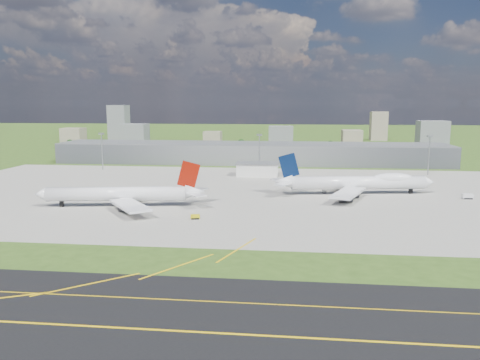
# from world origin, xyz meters

# --- Properties ---
(ground) EXTENTS (1400.00, 1400.00, 0.00)m
(ground) POSITION_xyz_m (0.00, 150.00, 0.00)
(ground) COLOR #325119
(ground) RESTS_ON ground
(taxiway) EXTENTS (1400.00, 60.00, 0.06)m
(taxiway) POSITION_xyz_m (0.00, -110.00, 0.03)
(taxiway) COLOR black
(taxiway) RESTS_ON ground
(apron) EXTENTS (360.00, 190.00, 0.08)m
(apron) POSITION_xyz_m (10.00, 40.00, 0.04)
(apron) COLOR gray
(apron) RESTS_ON ground
(terminal) EXTENTS (300.00, 42.00, 15.00)m
(terminal) POSITION_xyz_m (0.00, 165.00, 7.50)
(terminal) COLOR slate
(terminal) RESTS_ON ground
(ops_building) EXTENTS (26.00, 16.00, 8.00)m
(ops_building) POSITION_xyz_m (10.00, 100.00, 4.00)
(ops_building) COLOR silver
(ops_building) RESTS_ON ground
(mast_west) EXTENTS (3.50, 2.00, 25.90)m
(mast_west) POSITION_xyz_m (-100.00, 115.00, 17.71)
(mast_west) COLOR gray
(mast_west) RESTS_ON ground
(mast_center) EXTENTS (3.50, 2.00, 25.90)m
(mast_center) POSITION_xyz_m (10.00, 115.00, 17.71)
(mast_center) COLOR gray
(mast_center) RESTS_ON ground
(mast_east) EXTENTS (3.50, 2.00, 25.90)m
(mast_east) POSITION_xyz_m (120.00, 115.00, 17.71)
(mast_east) COLOR gray
(mast_east) RESTS_ON ground
(airliner_red_twin) EXTENTS (76.12, 58.84, 20.91)m
(airliner_red_twin) POSITION_xyz_m (-43.62, 1.87, 5.57)
(airliner_red_twin) COLOR white
(airliner_red_twin) RESTS_ON ground
(airliner_blue_quad) EXTENTS (82.70, 64.24, 21.64)m
(airliner_blue_quad) POSITION_xyz_m (65.74, 43.07, 6.01)
(airliner_blue_quad) COLOR white
(airliner_blue_quad) RESTS_ON ground
(tug_yellow) EXTENTS (4.11, 2.89, 1.84)m
(tug_yellow) POSITION_xyz_m (-6.56, -17.41, 0.96)
(tug_yellow) COLOR #CFBE0C
(tug_yellow) RESTS_ON ground
(van_white_near) EXTENTS (2.65, 4.68, 2.30)m
(van_white_near) POSITION_xyz_m (48.86, 46.10, 1.17)
(van_white_near) COLOR silver
(van_white_near) RESTS_ON ground
(van_white_far) EXTENTS (5.19, 2.71, 2.60)m
(van_white_far) POSITION_xyz_m (117.16, 36.60, 1.31)
(van_white_far) COLOR silver
(van_white_far) RESTS_ON ground
(bldg_far_w) EXTENTS (24.00, 20.00, 18.00)m
(bldg_far_w) POSITION_xyz_m (-220.00, 320.00, 9.00)
(bldg_far_w) COLOR gray
(bldg_far_w) RESTS_ON ground
(bldg_w) EXTENTS (28.00, 22.00, 24.00)m
(bldg_w) POSITION_xyz_m (-140.00, 300.00, 12.00)
(bldg_w) COLOR slate
(bldg_w) RESTS_ON ground
(bldg_cw) EXTENTS (20.00, 18.00, 14.00)m
(bldg_cw) POSITION_xyz_m (-60.00, 340.00, 7.00)
(bldg_cw) COLOR gray
(bldg_cw) RESTS_ON ground
(bldg_c) EXTENTS (26.00, 20.00, 22.00)m
(bldg_c) POSITION_xyz_m (20.00, 310.00, 11.00)
(bldg_c) COLOR slate
(bldg_c) RESTS_ON ground
(bldg_ce) EXTENTS (22.00, 24.00, 16.00)m
(bldg_ce) POSITION_xyz_m (100.00, 350.00, 8.00)
(bldg_ce) COLOR gray
(bldg_ce) RESTS_ON ground
(bldg_e) EXTENTS (30.00, 22.00, 28.00)m
(bldg_e) POSITION_xyz_m (180.00, 320.00, 14.00)
(bldg_e) COLOR slate
(bldg_e) RESTS_ON ground
(bldg_tall_w) EXTENTS (22.00, 20.00, 44.00)m
(bldg_tall_w) POSITION_xyz_m (-180.00, 360.00, 22.00)
(bldg_tall_w) COLOR slate
(bldg_tall_w) RESTS_ON ground
(bldg_tall_e) EXTENTS (20.00, 18.00, 36.00)m
(bldg_tall_e) POSITION_xyz_m (140.00, 410.00, 18.00)
(bldg_tall_e) COLOR gray
(bldg_tall_e) RESTS_ON ground
(tree_far_w) EXTENTS (7.20, 7.20, 8.80)m
(tree_far_w) POSITION_xyz_m (-200.00, 270.00, 5.18)
(tree_far_w) COLOR #382314
(tree_far_w) RESTS_ON ground
(tree_w) EXTENTS (6.75, 6.75, 8.25)m
(tree_w) POSITION_xyz_m (-110.00, 265.00, 4.86)
(tree_w) COLOR #382314
(tree_w) RESTS_ON ground
(tree_c) EXTENTS (8.10, 8.10, 9.90)m
(tree_c) POSITION_xyz_m (-20.00, 280.00, 5.84)
(tree_c) COLOR #382314
(tree_c) RESTS_ON ground
(tree_e) EXTENTS (7.65, 7.65, 9.35)m
(tree_e) POSITION_xyz_m (70.00, 275.00, 5.51)
(tree_e) COLOR #382314
(tree_e) RESTS_ON ground
(tree_far_e) EXTENTS (6.30, 6.30, 7.70)m
(tree_far_e) POSITION_xyz_m (160.00, 285.00, 4.53)
(tree_far_e) COLOR #382314
(tree_far_e) RESTS_ON ground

